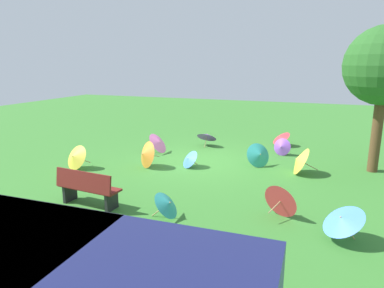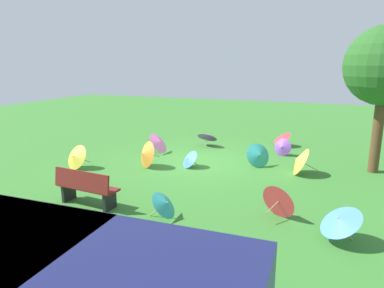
# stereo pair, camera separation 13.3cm
# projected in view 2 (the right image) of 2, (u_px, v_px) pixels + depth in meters

# --- Properties ---
(ground) EXTENTS (40.00, 40.00, 0.00)m
(ground) POSITION_uv_depth(u_px,v_px,m) (200.00, 161.00, 12.04)
(ground) COLOR #387A2D
(park_bench) EXTENTS (1.63, 0.61, 0.90)m
(park_bench) POSITION_uv_depth(u_px,v_px,m) (86.00, 187.00, 8.23)
(park_bench) COLOR maroon
(park_bench) RESTS_ON ground
(parasol_yellow_0) EXTENTS (0.96, 0.99, 0.88)m
(parasol_yellow_0) POSITION_uv_depth(u_px,v_px,m) (298.00, 160.00, 10.58)
(parasol_yellow_0) COLOR tan
(parasol_yellow_0) RESTS_ON ground
(parasol_pink_0) EXTENTS (0.85, 0.87, 0.79)m
(parasol_pink_0) POSITION_uv_depth(u_px,v_px,m) (159.00, 142.00, 13.08)
(parasol_pink_0) COLOR tan
(parasol_pink_0) RESTS_ON ground
(parasol_red_0) EXTENTS (1.00, 1.02, 0.65)m
(parasol_red_0) POSITION_uv_depth(u_px,v_px,m) (281.00, 137.00, 14.14)
(parasol_red_0) COLOR tan
(parasol_red_0) RESTS_ON ground
(parasol_red_1) EXTENTS (0.89, 0.84, 0.81)m
(parasol_red_1) POSITION_uv_depth(u_px,v_px,m) (280.00, 200.00, 7.64)
(parasol_red_1) COLOR tan
(parasol_red_1) RESTS_ON ground
(parasol_teal_0) EXTENTS (0.67, 0.68, 0.64)m
(parasol_teal_0) POSITION_uv_depth(u_px,v_px,m) (165.00, 204.00, 7.57)
(parasol_teal_0) COLOR tan
(parasol_teal_0) RESTS_ON ground
(parasol_yellow_2) EXTENTS (0.96, 0.95, 0.81)m
(parasol_yellow_2) POSITION_uv_depth(u_px,v_px,m) (75.00, 157.00, 11.13)
(parasol_yellow_2) COLOR tan
(parasol_yellow_2) RESTS_ON ground
(parasol_blue_0) EXTENTS (0.80, 0.78, 0.58)m
(parasol_blue_0) POSITION_uv_depth(u_px,v_px,m) (189.00, 159.00, 11.32)
(parasol_blue_0) COLOR tan
(parasol_blue_0) RESTS_ON ground
(parasol_purple_0) EXTENTS (0.85, 0.81, 0.71)m
(parasol_purple_0) POSITION_uv_depth(u_px,v_px,m) (208.00, 136.00, 14.16)
(parasol_purple_0) COLOR tan
(parasol_purple_0) RESTS_ON ground
(parasol_orange_0) EXTENTS (0.97, 0.87, 0.90)m
(parasol_orange_0) POSITION_uv_depth(u_px,v_px,m) (145.00, 154.00, 11.26)
(parasol_orange_0) COLOR tan
(parasol_orange_0) RESTS_ON ground
(parasol_purple_1) EXTENTS (0.69, 0.60, 0.65)m
(parasol_purple_1) POSITION_uv_depth(u_px,v_px,m) (282.00, 147.00, 12.71)
(parasol_purple_1) COLOR tan
(parasol_purple_1) RESTS_ON ground
(parasol_blue_1) EXTENTS (1.07, 1.09, 0.75)m
(parasol_blue_1) POSITION_uv_depth(u_px,v_px,m) (339.00, 220.00, 6.53)
(parasol_blue_1) COLOR tan
(parasol_blue_1) RESTS_ON ground
(parasol_teal_2) EXTENTS (0.94, 0.92, 0.81)m
(parasol_teal_2) POSITION_uv_depth(u_px,v_px,m) (259.00, 155.00, 11.33)
(parasol_teal_2) COLOR tan
(parasol_teal_2) RESTS_ON ground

